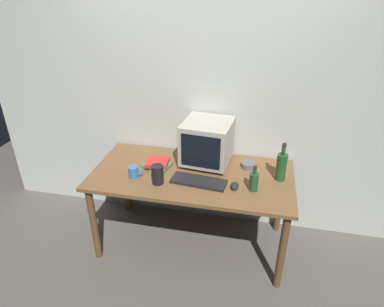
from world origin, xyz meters
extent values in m
plane|color=#56514C|center=(0.00, 0.00, 0.00)|extent=(6.00, 6.00, 0.00)
cube|color=beige|center=(0.00, 0.45, 1.25)|extent=(4.00, 0.08, 2.50)
cube|color=brown|center=(0.00, 0.00, 0.70)|extent=(1.60, 0.78, 0.03)
cylinder|color=brown|center=(-0.74, -0.33, 0.34)|extent=(0.06, 0.06, 0.69)
cylinder|color=brown|center=(0.74, -0.33, 0.34)|extent=(0.06, 0.06, 0.69)
cylinder|color=brown|center=(-0.74, 0.33, 0.34)|extent=(0.06, 0.06, 0.69)
cylinder|color=brown|center=(0.74, 0.33, 0.34)|extent=(0.06, 0.06, 0.69)
cube|color=#B2AD9E|center=(0.08, 0.20, 0.73)|extent=(0.30, 0.27, 0.03)
cube|color=#B2AD9E|center=(0.08, 0.20, 0.92)|extent=(0.42, 0.42, 0.34)
cube|color=black|center=(0.07, 0.01, 0.92)|extent=(0.31, 0.04, 0.27)
cube|color=black|center=(0.08, -0.12, 0.73)|extent=(0.43, 0.19, 0.02)
ellipsoid|color=black|center=(0.35, -0.13, 0.74)|extent=(0.06, 0.10, 0.04)
cylinder|color=#1E4C23|center=(0.68, 0.06, 0.82)|extent=(0.08, 0.08, 0.21)
cylinder|color=#1E4C23|center=(0.68, 0.06, 0.97)|extent=(0.03, 0.03, 0.07)
sphere|color=#262626|center=(0.68, 0.06, 1.02)|extent=(0.03, 0.03, 0.03)
cylinder|color=#1E4C23|center=(0.49, -0.13, 0.79)|extent=(0.07, 0.07, 0.14)
cylinder|color=#1E4C23|center=(0.49, -0.13, 0.88)|extent=(0.03, 0.03, 0.05)
sphere|color=#262626|center=(0.49, -0.13, 0.91)|extent=(0.03, 0.03, 0.03)
cube|color=#33894C|center=(-0.30, 0.04, 0.73)|extent=(0.24, 0.20, 0.03)
cube|color=red|center=(-0.30, 0.04, 0.76)|extent=(0.19, 0.18, 0.03)
cylinder|color=#3370B2|center=(-0.44, -0.14, 0.76)|extent=(0.08, 0.08, 0.09)
torus|color=#3370B2|center=(-0.38, -0.14, 0.77)|extent=(0.06, 0.01, 0.06)
cylinder|color=#595B66|center=(0.43, 0.19, 0.74)|extent=(0.12, 0.12, 0.04)
cylinder|color=black|center=(-0.22, -0.19, 0.79)|extent=(0.09, 0.09, 0.15)
camera|label=1|loc=(0.48, -2.23, 2.12)|focal=31.39mm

